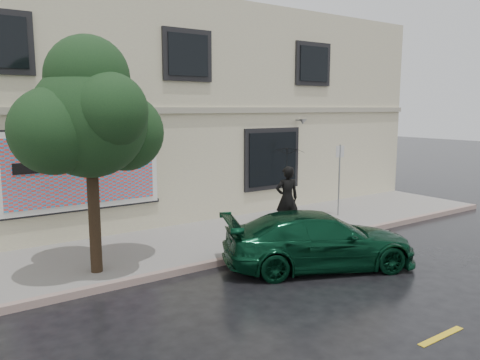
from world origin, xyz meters
TOP-DOWN VIEW (x-y plane):
  - ground at (0.00, 0.00)m, footprint 90.00×90.00m
  - sidewalk at (0.00, 3.25)m, footprint 20.00×3.50m
  - curb at (0.00, 1.50)m, footprint 20.00×0.18m
  - road_marking at (0.00, -3.50)m, footprint 19.00×0.12m
  - building at (0.00, 9.00)m, footprint 20.00×8.12m
  - billboard at (-3.20, 4.92)m, footprint 4.30×0.16m
  - car at (0.73, 0.08)m, footprint 4.86×3.57m
  - pedestrian at (1.89, 2.61)m, footprint 0.79×0.64m
  - umbrella at (1.89, 2.61)m, footprint 1.13×1.13m
  - street_tree at (-3.75, 2.31)m, footprint 2.39×2.39m
  - sign_pole at (4.56, 3.13)m, footprint 0.28×0.10m

SIDE VIEW (x-z plane):
  - ground at x=0.00m, z-range 0.00..0.00m
  - road_marking at x=0.00m, z-range 0.00..0.01m
  - sidewalk at x=0.00m, z-range 0.00..0.15m
  - curb at x=0.00m, z-range -0.01..0.15m
  - car at x=0.73m, z-range 0.00..1.29m
  - pedestrian at x=1.89m, z-range 0.15..2.03m
  - sign_pole at x=4.56m, z-range 0.40..2.75m
  - billboard at x=-3.20m, z-range 0.95..3.15m
  - umbrella at x=1.89m, z-range 2.03..2.79m
  - street_tree at x=-3.75m, z-range 1.16..5.63m
  - building at x=0.00m, z-range 0.00..7.00m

